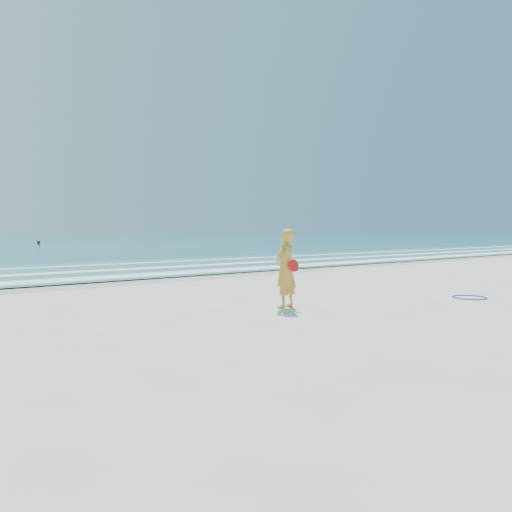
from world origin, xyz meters
TOP-DOWN VIEW (x-y plane):
  - ground at (0.00, 0.00)m, footprint 400.00×400.00m
  - wet_sand at (0.00, 9.00)m, footprint 400.00×2.40m
  - shallow at (0.00, 14.00)m, footprint 400.00×10.00m
  - foam_near at (0.00, 10.30)m, footprint 400.00×1.40m
  - foam_mid at (0.00, 13.20)m, footprint 400.00×0.90m
  - foam_far at (0.00, 16.50)m, footprint 400.00×0.60m
  - hoop at (3.43, -0.26)m, footprint 0.93×0.93m
  - buoy at (8.83, 56.60)m, footprint 0.39×0.39m
  - woman at (-1.29, 1.45)m, footprint 0.72×0.58m

SIDE VIEW (x-z plane):
  - ground at x=0.00m, z-range 0.00..0.00m
  - wet_sand at x=0.00m, z-range 0.00..0.00m
  - hoop at x=3.43m, z-range 0.00..0.03m
  - shallow at x=0.00m, z-range 0.04..0.05m
  - foam_near at x=0.00m, z-range 0.05..0.06m
  - foam_mid at x=0.00m, z-range 0.05..0.06m
  - foam_far at x=0.00m, z-range 0.05..0.06m
  - buoy at x=8.83m, z-range 0.04..0.43m
  - woman at x=-1.29m, z-range 0.00..1.73m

